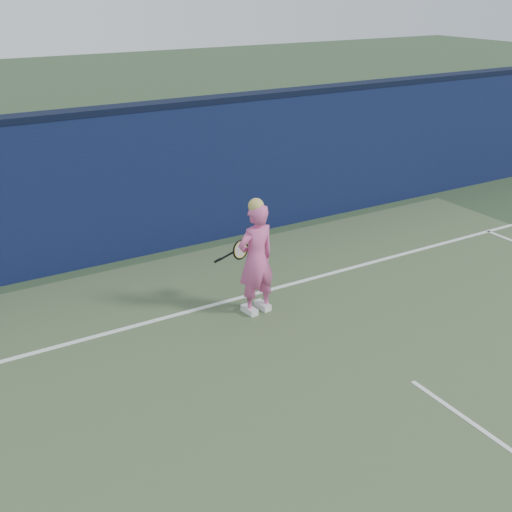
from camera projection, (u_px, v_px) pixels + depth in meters
ground at (478, 428)px, 6.94m from camera, size 80.00×80.00×0.00m
backstop_wall at (205, 174)px, 11.57m from camera, size 24.00×0.40×2.50m
wall_cap at (202, 101)px, 11.06m from camera, size 24.00×0.42×0.10m
player at (256, 259)px, 9.07m from camera, size 0.64×0.46×1.73m
racket at (239, 251)px, 9.38m from camera, size 0.58×0.13×0.31m
court_lines at (503, 444)px, 6.67m from camera, size 11.00×12.04×0.01m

